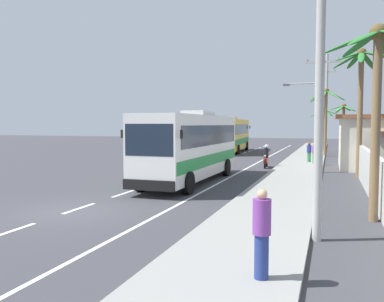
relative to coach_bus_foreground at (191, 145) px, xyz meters
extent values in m
plane|color=#3A3A3F|center=(-1.69, -8.56, -2.03)|extent=(160.00, 160.00, 0.00)
cube|color=gray|center=(5.11, 1.44, -1.96)|extent=(3.20, 90.00, 0.14)
cube|color=white|center=(-1.69, -11.39, -2.03)|extent=(0.16, 2.00, 0.01)
cube|color=white|center=(-1.69, -7.96, -2.03)|extent=(0.16, 2.00, 0.01)
cube|color=white|center=(-1.69, -4.53, -2.03)|extent=(0.16, 2.00, 0.01)
cube|color=white|center=(-1.69, -1.10, -2.03)|extent=(0.16, 2.00, 0.01)
cube|color=white|center=(-1.69, 2.34, -2.03)|extent=(0.16, 2.00, 0.01)
cube|color=white|center=(-1.69, 5.77, -2.03)|extent=(0.16, 2.00, 0.01)
cube|color=white|center=(-1.69, 9.20, -2.03)|extent=(0.16, 2.00, 0.01)
cube|color=white|center=(-1.69, 12.64, -2.03)|extent=(0.16, 2.00, 0.01)
cube|color=white|center=(-1.69, 16.07, -2.03)|extent=(0.16, 2.00, 0.01)
cube|color=white|center=(-1.69, 19.50, -2.03)|extent=(0.16, 2.00, 0.01)
cube|color=white|center=(-1.69, 22.94, -2.03)|extent=(0.16, 2.00, 0.01)
cube|color=white|center=(-1.69, 26.37, -2.03)|extent=(0.16, 2.00, 0.01)
cube|color=white|center=(-1.69, 29.80, -2.03)|extent=(0.16, 2.00, 0.01)
cube|color=white|center=(-1.69, 33.24, -2.03)|extent=(0.16, 2.00, 0.01)
cube|color=white|center=(-1.69, 36.67, -2.03)|extent=(0.16, 2.00, 0.01)
cube|color=white|center=(-1.69, 40.10, -2.03)|extent=(0.16, 2.00, 0.01)
cube|color=white|center=(1.57, 6.44, -2.03)|extent=(0.14, 70.00, 0.01)
cube|color=#B2B2AD|center=(8.91, 5.44, -1.07)|extent=(0.24, 60.00, 1.92)
cube|color=silver|center=(0.00, -0.03, -0.02)|extent=(2.46, 10.65, 3.24)
cube|color=#192333|center=(0.00, 0.17, 0.55)|extent=(2.48, 9.79, 1.04)
cube|color=#192333|center=(-0.03, -5.30, 0.47)|extent=(2.21, 0.11, 1.36)
cube|color=#1E843D|center=(0.00, -0.03, -0.75)|extent=(2.49, 10.43, 0.58)
cube|color=black|center=(-0.03, -5.39, -1.44)|extent=(2.36, 0.17, 0.44)
cube|color=#B7B7B7|center=(0.01, 1.30, 1.74)|extent=(1.33, 2.35, 0.28)
cube|color=black|center=(1.36, -5.10, 0.71)|extent=(0.12, 0.08, 0.36)
cube|color=black|center=(-1.41, -5.09, 0.71)|extent=(0.12, 0.08, 0.36)
cylinder|color=black|center=(1.16, -3.75, -1.51)|extent=(0.33, 1.04, 1.04)
cylinder|color=black|center=(-1.20, -3.74, -1.51)|extent=(0.33, 1.04, 1.04)
cylinder|color=black|center=(1.19, 3.16, -1.51)|extent=(0.33, 1.04, 1.04)
cylinder|color=black|center=(-1.16, 3.17, -1.51)|extent=(0.33, 1.04, 1.04)
cube|color=gold|center=(-3.32, 23.55, 0.01)|extent=(3.44, 11.93, 3.29)
cube|color=#192333|center=(-3.30, 23.35, 0.58)|extent=(3.39, 11.00, 1.05)
cube|color=#192333|center=(-3.78, 29.37, 0.50)|extent=(2.32, 0.28, 1.38)
cube|color=#1E843D|center=(-3.32, 23.55, -0.73)|extent=(3.46, 11.70, 0.59)
cube|color=black|center=(-3.79, 29.46, -1.44)|extent=(2.48, 0.35, 0.44)
cube|color=#B7B7B7|center=(-3.21, 22.08, 1.79)|extent=(1.59, 2.69, 0.28)
cube|color=black|center=(-5.20, 29.05, 0.75)|extent=(0.13, 0.09, 0.36)
cube|color=black|center=(-2.32, 29.28, 0.75)|extent=(0.13, 0.09, 0.36)
cylinder|color=black|center=(-4.88, 27.56, -1.51)|extent=(0.40, 1.06, 1.04)
cylinder|color=black|center=(-2.41, 27.75, -1.51)|extent=(0.40, 1.06, 1.04)
cylinder|color=black|center=(-4.28, 19.93, -1.51)|extent=(0.40, 1.06, 1.04)
cylinder|color=black|center=(-1.81, 20.12, -1.51)|extent=(0.40, 1.06, 1.04)
cylinder|color=black|center=(2.82, 7.98, -1.73)|extent=(0.13, 0.60, 0.60)
cylinder|color=black|center=(2.74, 9.34, -1.73)|extent=(0.15, 0.61, 0.60)
cube|color=red|center=(2.78, 8.61, -1.51)|extent=(0.30, 1.11, 0.36)
cube|color=black|center=(2.76, 8.91, -1.31)|extent=(0.27, 0.61, 0.12)
cylinder|color=gray|center=(2.81, 8.10, -1.43)|extent=(0.08, 0.32, 0.67)
cylinder|color=black|center=(2.81, 8.20, -0.99)|extent=(0.56, 0.07, 0.04)
sphere|color=#EAEACC|center=(2.81, 8.08, -1.13)|extent=(0.14, 0.14, 0.14)
cylinder|color=black|center=(2.77, 8.86, -0.96)|extent=(0.32, 0.32, 0.69)
sphere|color=white|center=(2.77, 8.86, -0.48)|extent=(0.26, 0.26, 0.26)
cylinder|color=#2D7A47|center=(6.05, 11.55, -1.50)|extent=(0.28, 0.28, 0.77)
cylinder|color=#75388E|center=(6.05, 11.55, -0.82)|extent=(0.36, 0.36, 0.61)
sphere|color=#9E704C|center=(6.05, 11.55, -0.40)|extent=(0.25, 0.25, 0.25)
cylinder|color=navy|center=(5.95, -13.04, -1.45)|extent=(0.28, 0.28, 0.88)
cylinder|color=#75388E|center=(5.95, -13.04, -0.66)|extent=(0.36, 0.36, 0.69)
sphere|color=tan|center=(5.95, -13.04, -0.22)|extent=(0.21, 0.21, 0.21)
cylinder|color=#2D7A47|center=(5.59, 12.78, -1.51)|extent=(0.28, 0.28, 0.75)
cylinder|color=navy|center=(5.59, 12.78, -0.84)|extent=(0.36, 0.36, 0.59)
sphere|color=brown|center=(5.59, 12.78, -0.44)|extent=(0.25, 0.25, 0.25)
cylinder|color=#9E9E99|center=(6.88, -9.48, 2.67)|extent=(0.24, 0.24, 9.39)
cylinder|color=#9E9E99|center=(6.62, 6.77, 2.06)|extent=(0.24, 0.24, 8.18)
cube|color=#9E9E99|center=(6.62, 6.77, 5.10)|extent=(2.36, 0.12, 0.12)
cylinder|color=#4C4742|center=(5.68, 6.77, 5.22)|extent=(0.08, 0.08, 0.16)
cylinder|color=#4C4742|center=(7.56, 6.77, 5.22)|extent=(0.08, 0.08, 0.16)
cylinder|color=#9E9E99|center=(5.49, 6.77, 3.77)|extent=(2.26, 0.09, 0.09)
cube|color=#4C4C51|center=(4.36, 6.77, 3.71)|extent=(0.44, 0.24, 0.14)
cylinder|color=#9E9E99|center=(6.71, 23.03, 3.08)|extent=(0.24, 0.24, 10.23)
cube|color=#9E9E99|center=(6.71, 23.03, 6.42)|extent=(1.85, 0.12, 0.12)
cylinder|color=#4C4742|center=(5.97, 23.03, 6.54)|extent=(0.08, 0.08, 0.16)
cylinder|color=#4C4742|center=(7.44, 23.03, 6.54)|extent=(0.08, 0.08, 0.16)
cylinder|color=brown|center=(6.70, 20.53, 1.11)|extent=(0.29, 0.29, 6.29)
ellipsoid|color=#337F33|center=(7.60, 20.71, 3.86)|extent=(1.93, 0.73, 1.10)
ellipsoid|color=#337F33|center=(7.27, 21.35, 4.05)|extent=(1.46, 1.87, 0.73)
ellipsoid|color=#337F33|center=(6.38, 21.38, 3.83)|extent=(0.99, 1.87, 1.16)
ellipsoid|color=#337F33|center=(5.95, 21.03, 3.83)|extent=(1.75, 1.32, 1.16)
ellipsoid|color=#337F33|center=(5.84, 20.23, 3.85)|extent=(1.90, 0.96, 1.12)
ellipsoid|color=#337F33|center=(6.43, 19.68, 3.82)|extent=(0.89, 1.88, 1.17)
ellipsoid|color=#337F33|center=(7.30, 19.80, 3.92)|extent=(1.51, 1.74, 0.98)
sphere|color=brown|center=(6.70, 20.53, 4.31)|extent=(0.56, 0.56, 0.56)
cylinder|color=brown|center=(8.78, 4.82, 1.58)|extent=(0.30, 0.30, 7.22)
ellipsoid|color=#28702D|center=(9.66, 4.74, 5.02)|extent=(1.83, 0.51, 0.67)
ellipsoid|color=#28702D|center=(9.20, 5.51, 4.84)|extent=(1.18, 1.63, 1.01)
ellipsoid|color=#28702D|center=(8.43, 5.59, 4.92)|extent=(1.05, 1.75, 0.85)
ellipsoid|color=#28702D|center=(8.00, 5.13, 4.89)|extent=(1.73, 0.98, 0.92)
ellipsoid|color=#28702D|center=(8.05, 4.32, 5.00)|extent=(1.69, 1.31, 0.71)
ellipsoid|color=#28702D|center=(8.72, 3.99, 4.88)|extent=(0.48, 1.74, 0.94)
ellipsoid|color=#28702D|center=(9.45, 4.22, 5.04)|extent=(1.60, 1.48, 0.62)
sphere|color=brown|center=(8.78, 4.82, 5.24)|extent=(0.56, 0.56, 0.56)
cylinder|color=brown|center=(6.37, 28.58, 0.34)|extent=(0.26, 0.26, 4.73)
ellipsoid|color=#337F33|center=(7.19, 28.46, 2.50)|extent=(1.73, 0.59, 0.72)
ellipsoid|color=#337F33|center=(6.86, 29.22, 2.45)|extent=(1.29, 1.54, 0.83)
ellipsoid|color=#337F33|center=(6.02, 29.29, 2.41)|extent=(1.05, 1.62, 0.89)
ellipsoid|color=#337F33|center=(5.61, 28.59, 2.36)|extent=(1.59, 0.38, 0.99)
ellipsoid|color=#337F33|center=(6.10, 27.87, 2.36)|extent=(0.91, 1.61, 0.99)
ellipsoid|color=#337F33|center=(6.80, 27.92, 2.41)|extent=(1.20, 1.56, 0.90)
sphere|color=brown|center=(6.37, 28.58, 2.76)|extent=(0.56, 0.56, 0.56)
cylinder|color=brown|center=(8.45, 25.71, 0.49)|extent=(0.32, 0.32, 5.03)
ellipsoid|color=#337F33|center=(9.11, 25.78, 2.77)|extent=(1.39, 0.50, 0.76)
ellipsoid|color=#337F33|center=(8.81, 26.29, 2.83)|extent=(1.05, 1.39, 0.64)
ellipsoid|color=#337F33|center=(8.05, 26.20, 2.72)|extent=(1.12, 1.25, 0.86)
ellipsoid|color=#337F33|center=(7.75, 25.77, 2.89)|extent=(1.47, 0.48, 0.53)
ellipsoid|color=#337F33|center=(8.05, 25.20, 2.77)|extent=(1.13, 1.30, 0.76)
ellipsoid|color=#337F33|center=(8.86, 25.17, 2.83)|extent=(1.13, 1.34, 0.65)
sphere|color=brown|center=(8.45, 25.71, 3.05)|extent=(0.56, 0.56, 0.56)
cylinder|color=brown|center=(8.55, -6.59, 0.97)|extent=(0.29, 0.29, 6.00)
ellipsoid|color=#28702D|center=(8.04, -5.91, 3.78)|extent=(1.33, 1.61, 0.68)
ellipsoid|color=#28702D|center=(7.72, -6.72, 3.74)|extent=(1.75, 0.63, 0.77)
ellipsoid|color=#28702D|center=(8.08, -7.29, 3.75)|extent=(1.26, 1.62, 0.75)
sphere|color=brown|center=(8.55, -6.59, 4.02)|extent=(0.56, 0.56, 0.56)
camera|label=1|loc=(7.18, -20.83, 1.13)|focal=38.02mm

